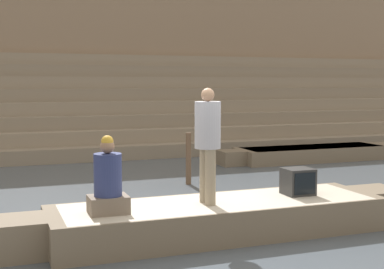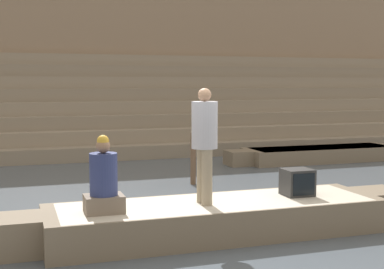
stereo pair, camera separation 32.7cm
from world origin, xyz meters
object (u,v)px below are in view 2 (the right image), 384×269
(person_rowing, at_px, (104,182))
(person_standing, at_px, (205,138))
(tv_set, at_px, (297,182))
(rowboat_main, at_px, (217,217))
(mooring_post, at_px, (193,159))
(moored_boat_shore, at_px, (321,154))

(person_rowing, bearing_deg, person_standing, 13.84)
(person_rowing, distance_m, tv_set, 3.08)
(rowboat_main, distance_m, mooring_post, 4.04)
(tv_set, height_order, moored_boat_shore, tv_set)
(person_rowing, height_order, mooring_post, person_rowing)
(moored_boat_shore, height_order, mooring_post, mooring_post)
(rowboat_main, relative_size, mooring_post, 5.58)
(person_standing, bearing_deg, rowboat_main, -3.36)
(mooring_post, bearing_deg, tv_set, -83.55)
(mooring_post, bearing_deg, person_rowing, -123.14)
(moored_boat_shore, bearing_deg, person_standing, -133.24)
(rowboat_main, height_order, moored_boat_shore, rowboat_main)
(person_standing, xyz_separation_m, tv_set, (1.59, 0.09, -0.76))
(person_standing, bearing_deg, moored_boat_shore, 30.97)
(person_standing, height_order, mooring_post, person_standing)
(person_standing, relative_size, person_rowing, 1.59)
(rowboat_main, distance_m, person_standing, 1.22)
(tv_set, relative_size, mooring_post, 0.39)
(person_rowing, distance_m, moored_boat_shore, 9.67)
(person_rowing, relative_size, mooring_post, 0.92)
(tv_set, relative_size, moored_boat_shore, 0.08)
(person_rowing, distance_m, mooring_post, 4.83)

